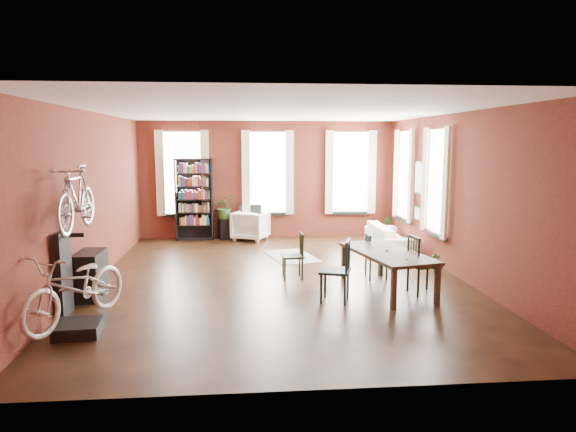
{
  "coord_description": "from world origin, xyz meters",
  "views": [
    {
      "loc": [
        -0.69,
        -9.62,
        2.63
      ],
      "look_at": [
        0.22,
        0.6,
        1.15
      ],
      "focal_mm": 32.0,
      "sensor_mm": 36.0,
      "label": 1
    }
  ],
  "objects": [
    {
      "name": "dining_chair_a",
      "position": [
        0.82,
        -1.45,
        0.52
      ],
      "size": [
        0.61,
        0.61,
        1.04
      ],
      "primitive_type": "cube",
      "rotation": [
        0.0,
        0.0,
        -1.89
      ],
      "color": "#1A373A",
      "rests_on": "ground"
    },
    {
      "name": "plant_by_sofa",
      "position": [
        3.31,
        4.28,
        0.13
      ],
      "size": [
        0.51,
        0.65,
        0.25
      ],
      "primitive_type": "imported",
      "rotation": [
        0.0,
        0.0,
        -0.39
      ],
      "color": "#316227",
      "rests_on": "ground"
    },
    {
      "name": "bookshelf",
      "position": [
        -2.0,
        4.3,
        1.1
      ],
      "size": [
        1.0,
        0.32,
        2.2
      ],
      "primitive_type": "cube",
      "color": "black",
      "rests_on": "ground"
    },
    {
      "name": "striped_rug",
      "position": [
        0.42,
        1.94,
        0.01
      ],
      "size": [
        1.27,
        1.69,
        0.01
      ],
      "primitive_type": "cube",
      "rotation": [
        0.0,
        0.0,
        0.23
      ],
      "color": "black",
      "rests_on": "ground"
    },
    {
      "name": "plant_on_stand",
      "position": [
        -1.19,
        4.33,
        0.81
      ],
      "size": [
        0.63,
        0.69,
        0.51
      ],
      "primitive_type": "imported",
      "rotation": [
        0.0,
        0.0,
        0.06
      ],
      "color": "#305D25",
      "rests_on": "plant_stand"
    },
    {
      "name": "bicycle_floor",
      "position": [
        -2.96,
        -2.61,
        1.13
      ],
      "size": [
        1.02,
        1.19,
        1.92
      ],
      "primitive_type": "imported",
      "rotation": [
        0.0,
        0.0,
        -0.42
      ],
      "color": "beige",
      "rests_on": "bike_trainer"
    },
    {
      "name": "plant_stand",
      "position": [
        -1.21,
        4.3,
        0.28
      ],
      "size": [
        0.36,
        0.36,
        0.55
      ],
      "primitive_type": "cube",
      "rotation": [
        0.0,
        0.0,
        0.36
      ],
      "color": "black",
      "rests_on": "ground"
    },
    {
      "name": "console_table",
      "position": [
        -3.28,
        -0.9,
        0.4
      ],
      "size": [
        0.4,
        0.8,
        0.8
      ],
      "primitive_type": "cube",
      "color": "black",
      "rests_on": "ground"
    },
    {
      "name": "cream_sofa",
      "position": [
        2.95,
        2.6,
        0.41
      ],
      "size": [
        0.61,
        2.08,
        0.81
      ],
      "primitive_type": "imported",
      "rotation": [
        0.0,
        0.0,
        1.57
      ],
      "color": "beige",
      "rests_on": "ground"
    },
    {
      "name": "white_armchair",
      "position": [
        -0.49,
        4.1,
        0.43
      ],
      "size": [
        1.09,
        1.06,
        0.87
      ],
      "primitive_type": "imported",
      "rotation": [
        0.0,
        0.0,
        2.73
      ],
      "color": "silver",
      "rests_on": "ground"
    },
    {
      "name": "bicycle_hung",
      "position": [
        -3.15,
        -1.8,
        2.13
      ],
      "size": [
        0.47,
        1.0,
        1.66
      ],
      "primitive_type": "imported",
      "color": "#A5A8AD",
      "rests_on": "bike_wall_rack"
    },
    {
      "name": "room",
      "position": [
        0.25,
        0.62,
        2.14
      ],
      "size": [
        9.0,
        9.04,
        3.22
      ],
      "color": "black",
      "rests_on": "ground"
    },
    {
      "name": "bike_trainer",
      "position": [
        -2.97,
        -2.62,
        0.09
      ],
      "size": [
        0.63,
        0.63,
        0.17
      ],
      "primitive_type": "cube",
      "rotation": [
        0.0,
        0.0,
        0.08
      ],
      "color": "black",
      "rests_on": "ground"
    },
    {
      "name": "bike_wall_rack",
      "position": [
        -3.4,
        -1.8,
        0.65
      ],
      "size": [
        0.16,
        0.6,
        1.3
      ],
      "primitive_type": "cube",
      "color": "black",
      "rests_on": "ground"
    },
    {
      "name": "dining_chair_d",
      "position": [
        1.88,
        -0.09,
        0.44
      ],
      "size": [
        0.41,
        0.41,
        0.87
      ],
      "primitive_type": "cube",
      "rotation": [
        0.0,
        0.0,
        1.58
      ],
      "color": "#1A3A3B",
      "rests_on": "ground"
    },
    {
      "name": "dining_table",
      "position": [
        1.84,
        -0.92,
        0.36
      ],
      "size": [
        1.39,
        2.25,
        0.71
      ],
      "primitive_type": "cube",
      "rotation": [
        0.0,
        0.0,
        0.22
      ],
      "color": "#483D2B",
      "rests_on": "ground"
    },
    {
      "name": "plant_small",
      "position": [
        3.19,
        0.18,
        0.08
      ],
      "size": [
        0.36,
        0.47,
        0.15
      ],
      "primitive_type": "imported",
      "rotation": [
        0.0,
        0.0,
        0.36
      ],
      "color": "#2B5622",
      "rests_on": "ground"
    },
    {
      "name": "dining_chair_b",
      "position": [
        0.26,
        0.06,
        0.44
      ],
      "size": [
        0.42,
        0.42,
        0.89
      ],
      "primitive_type": "cube",
      "rotation": [
        0.0,
        0.0,
        -1.54
      ],
      "color": "black",
      "rests_on": "ground"
    },
    {
      "name": "dining_chair_c",
      "position": [
        2.45,
        -1.11,
        0.51
      ],
      "size": [
        0.54,
        0.54,
        1.02
      ],
      "primitive_type": "cube",
      "rotation": [
        0.0,
        0.0,
        1.73
      ],
      "color": "#1F301C",
      "rests_on": "ground"
    }
  ]
}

